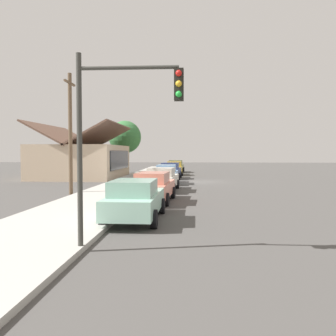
{
  "coord_description": "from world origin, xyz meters",
  "views": [
    {
      "loc": [
        -31.88,
        0.66,
        2.63
      ],
      "look_at": [
        -1.92,
        2.67,
        1.3
      ],
      "focal_mm": 38.32,
      "sensor_mm": 36.0,
      "label": 1
    }
  ],
  "objects_px": {
    "fire_hydrant_red": "(158,173)",
    "traffic_light_main": "(119,119)",
    "car_navy": "(171,171)",
    "car_mustard": "(174,168)",
    "car_olive": "(176,166)",
    "car_seafoam": "(135,199)",
    "car_ivory": "(162,179)",
    "utility_pole_wooden": "(70,131)",
    "car_skyblue": "(167,174)",
    "car_coral": "(154,187)",
    "shade_tree": "(125,137)"
  },
  "relations": [
    {
      "from": "car_navy",
      "to": "traffic_light_main",
      "type": "bearing_deg",
      "value": -177.26
    },
    {
      "from": "car_coral",
      "to": "car_skyblue",
      "type": "height_order",
      "value": "same"
    },
    {
      "from": "car_skyblue",
      "to": "utility_pole_wooden",
      "type": "height_order",
      "value": "utility_pole_wooden"
    },
    {
      "from": "car_ivory",
      "to": "car_seafoam",
      "type": "bearing_deg",
      "value": -178.11
    },
    {
      "from": "car_navy",
      "to": "car_olive",
      "type": "relative_size",
      "value": 0.94
    },
    {
      "from": "car_coral",
      "to": "car_ivory",
      "type": "xyz_separation_m",
      "value": [
        5.47,
        0.02,
        0.0
      ]
    },
    {
      "from": "car_seafoam",
      "to": "traffic_light_main",
      "type": "relative_size",
      "value": 0.94
    },
    {
      "from": "car_olive",
      "to": "shade_tree",
      "type": "height_order",
      "value": "shade_tree"
    },
    {
      "from": "car_ivory",
      "to": "shade_tree",
      "type": "xyz_separation_m",
      "value": [
        20.82,
        6.46,
        3.72
      ]
    },
    {
      "from": "traffic_light_main",
      "to": "fire_hydrant_red",
      "type": "distance_m",
      "value": 28.09
    },
    {
      "from": "car_mustard",
      "to": "car_ivory",
      "type": "bearing_deg",
      "value": 176.78
    },
    {
      "from": "car_skyblue",
      "to": "car_navy",
      "type": "distance_m",
      "value": 5.55
    },
    {
      "from": "car_mustard",
      "to": "car_navy",
      "type": "bearing_deg",
      "value": 176.01
    },
    {
      "from": "car_seafoam",
      "to": "car_ivory",
      "type": "distance_m",
      "value": 10.59
    },
    {
      "from": "car_seafoam",
      "to": "car_mustard",
      "type": "height_order",
      "value": "same"
    },
    {
      "from": "car_olive",
      "to": "fire_hydrant_red",
      "type": "height_order",
      "value": "car_olive"
    },
    {
      "from": "shade_tree",
      "to": "fire_hydrant_red",
      "type": "bearing_deg",
      "value": -148.01
    },
    {
      "from": "car_seafoam",
      "to": "fire_hydrant_red",
      "type": "relative_size",
      "value": 6.87
    },
    {
      "from": "car_ivory",
      "to": "car_olive",
      "type": "distance_m",
      "value": 22.47
    },
    {
      "from": "car_seafoam",
      "to": "car_skyblue",
      "type": "relative_size",
      "value": 1.02
    },
    {
      "from": "shade_tree",
      "to": "traffic_light_main",
      "type": "height_order",
      "value": "shade_tree"
    },
    {
      "from": "car_skyblue",
      "to": "car_navy",
      "type": "bearing_deg",
      "value": -0.51
    },
    {
      "from": "car_olive",
      "to": "utility_pole_wooden",
      "type": "bearing_deg",
      "value": 168.62
    },
    {
      "from": "car_seafoam",
      "to": "car_olive",
      "type": "bearing_deg",
      "value": 0.42
    },
    {
      "from": "car_seafoam",
      "to": "car_ivory",
      "type": "relative_size",
      "value": 0.99
    },
    {
      "from": "car_ivory",
      "to": "car_olive",
      "type": "bearing_deg",
      "value": 2.89
    },
    {
      "from": "car_mustard",
      "to": "fire_hydrant_red",
      "type": "bearing_deg",
      "value": 155.42
    },
    {
      "from": "car_navy",
      "to": "traffic_light_main",
      "type": "distance_m",
      "value": 26.24
    },
    {
      "from": "shade_tree",
      "to": "utility_pole_wooden",
      "type": "relative_size",
      "value": 0.88
    },
    {
      "from": "car_seafoam",
      "to": "car_olive",
      "type": "height_order",
      "value": "same"
    },
    {
      "from": "car_navy",
      "to": "car_olive",
      "type": "bearing_deg",
      "value": 2.12
    },
    {
      "from": "car_mustard",
      "to": "car_olive",
      "type": "bearing_deg",
      "value": -2.85
    },
    {
      "from": "car_seafoam",
      "to": "car_coral",
      "type": "height_order",
      "value": "same"
    },
    {
      "from": "fire_hydrant_red",
      "to": "traffic_light_main",
      "type": "bearing_deg",
      "value": -176.59
    },
    {
      "from": "utility_pole_wooden",
      "to": "fire_hydrant_red",
      "type": "xyz_separation_m",
      "value": [
        15.26,
        -4.0,
        -3.43
      ]
    },
    {
      "from": "car_seafoam",
      "to": "utility_pole_wooden",
      "type": "height_order",
      "value": "utility_pole_wooden"
    },
    {
      "from": "car_ivory",
      "to": "car_olive",
      "type": "xyz_separation_m",
      "value": [
        22.47,
        0.07,
        -0.0
      ]
    },
    {
      "from": "car_coral",
      "to": "car_olive",
      "type": "height_order",
      "value": "same"
    },
    {
      "from": "fire_hydrant_red",
      "to": "car_olive",
      "type": "bearing_deg",
      "value": -8.55
    },
    {
      "from": "car_ivory",
      "to": "car_skyblue",
      "type": "bearing_deg",
      "value": 3.58
    },
    {
      "from": "car_ivory",
      "to": "traffic_light_main",
      "type": "relative_size",
      "value": 0.94
    },
    {
      "from": "car_coral",
      "to": "fire_hydrant_red",
      "type": "height_order",
      "value": "car_coral"
    },
    {
      "from": "car_navy",
      "to": "shade_tree",
      "type": "distance_m",
      "value": 12.18
    },
    {
      "from": "car_coral",
      "to": "car_olive",
      "type": "relative_size",
      "value": 1.06
    },
    {
      "from": "fire_hydrant_red",
      "to": "car_mustard",
      "type": "bearing_deg",
      "value": -21.27
    },
    {
      "from": "car_seafoam",
      "to": "car_mustard",
      "type": "bearing_deg",
      "value": 0.3
    },
    {
      "from": "car_skyblue",
      "to": "car_olive",
      "type": "distance_m",
      "value": 16.89
    },
    {
      "from": "car_skyblue",
      "to": "traffic_light_main",
      "type": "bearing_deg",
      "value": -179.95
    },
    {
      "from": "car_coral",
      "to": "fire_hydrant_red",
      "type": "relative_size",
      "value": 6.92
    },
    {
      "from": "car_mustard",
      "to": "shade_tree",
      "type": "xyz_separation_m",
      "value": [
        4.1,
        6.43,
        3.72
      ]
    }
  ]
}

